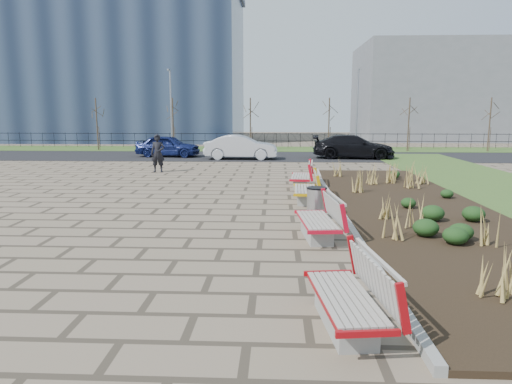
{
  "coord_description": "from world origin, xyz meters",
  "views": [
    {
      "loc": [
        2.04,
        -8.82,
        2.99
      ],
      "look_at": [
        1.5,
        3.0,
        0.9
      ],
      "focal_mm": 32.0,
      "sensor_mm": 36.0,
      "label": 1
    }
  ],
  "objects_px": {
    "bench_d": "(301,175)",
    "car_blue": "(168,146)",
    "litter_bin": "(317,203)",
    "bench_b": "(317,218)",
    "lamp_west": "(171,111)",
    "pedestrian": "(158,153)",
    "car_black": "(353,147)",
    "lamp_east": "(357,111)",
    "bench_a": "(345,293)",
    "car_silver": "(241,147)",
    "bench_c": "(305,187)"
  },
  "relations": [
    {
      "from": "car_blue",
      "to": "car_black",
      "type": "distance_m",
      "value": 12.22
    },
    {
      "from": "bench_a",
      "to": "car_blue",
      "type": "relative_size",
      "value": 0.5
    },
    {
      "from": "car_blue",
      "to": "lamp_west",
      "type": "height_order",
      "value": "lamp_west"
    },
    {
      "from": "bench_c",
      "to": "car_black",
      "type": "bearing_deg",
      "value": 77.02
    },
    {
      "from": "car_black",
      "to": "bench_d",
      "type": "bearing_deg",
      "value": 166.27
    },
    {
      "from": "bench_b",
      "to": "litter_bin",
      "type": "bearing_deg",
      "value": 79.49
    },
    {
      "from": "bench_a",
      "to": "bench_d",
      "type": "relative_size",
      "value": 1.0
    },
    {
      "from": "bench_b",
      "to": "car_black",
      "type": "relative_size",
      "value": 0.4
    },
    {
      "from": "bench_d",
      "to": "pedestrian",
      "type": "distance_m",
      "value": 8.13
    },
    {
      "from": "bench_b",
      "to": "car_blue",
      "type": "bearing_deg",
      "value": 107.15
    },
    {
      "from": "lamp_east",
      "to": "bench_c",
      "type": "bearing_deg",
      "value": -104.2
    },
    {
      "from": "bench_b",
      "to": "bench_d",
      "type": "height_order",
      "value": "same"
    },
    {
      "from": "car_black",
      "to": "car_blue",
      "type": "bearing_deg",
      "value": 92.59
    },
    {
      "from": "bench_b",
      "to": "pedestrian",
      "type": "relative_size",
      "value": 1.11
    },
    {
      "from": "bench_b",
      "to": "lamp_east",
      "type": "relative_size",
      "value": 0.35
    },
    {
      "from": "litter_bin",
      "to": "car_blue",
      "type": "distance_m",
      "value": 19.51
    },
    {
      "from": "pedestrian",
      "to": "lamp_east",
      "type": "xyz_separation_m",
      "value": [
        11.88,
        12.38,
        2.09
      ]
    },
    {
      "from": "car_silver",
      "to": "bench_d",
      "type": "bearing_deg",
      "value": -162.63
    },
    {
      "from": "bench_d",
      "to": "lamp_east",
      "type": "height_order",
      "value": "lamp_east"
    },
    {
      "from": "lamp_west",
      "to": "bench_d",
      "type": "bearing_deg",
      "value": -61.66
    },
    {
      "from": "bench_a",
      "to": "lamp_east",
      "type": "distance_m",
      "value": 29.32
    },
    {
      "from": "lamp_west",
      "to": "car_silver",
      "type": "bearing_deg",
      "value": -45.97
    },
    {
      "from": "bench_d",
      "to": "car_blue",
      "type": "xyz_separation_m",
      "value": [
        -8.24,
        12.14,
        0.24
      ]
    },
    {
      "from": "bench_b",
      "to": "bench_c",
      "type": "relative_size",
      "value": 1.0
    },
    {
      "from": "bench_c",
      "to": "bench_d",
      "type": "xyz_separation_m",
      "value": [
        0.0,
        3.07,
        0.0
      ]
    },
    {
      "from": "bench_c",
      "to": "pedestrian",
      "type": "bearing_deg",
      "value": 135.19
    },
    {
      "from": "car_blue",
      "to": "lamp_east",
      "type": "bearing_deg",
      "value": -65.15
    },
    {
      "from": "lamp_east",
      "to": "car_blue",
      "type": "bearing_deg",
      "value": -161.03
    },
    {
      "from": "bench_d",
      "to": "car_silver",
      "type": "height_order",
      "value": "car_silver"
    },
    {
      "from": "pedestrian",
      "to": "car_silver",
      "type": "height_order",
      "value": "pedestrian"
    },
    {
      "from": "lamp_west",
      "to": "pedestrian",
      "type": "bearing_deg",
      "value": -80.3
    },
    {
      "from": "bench_a",
      "to": "pedestrian",
      "type": "height_order",
      "value": "pedestrian"
    },
    {
      "from": "car_black",
      "to": "pedestrian",
      "type": "bearing_deg",
      "value": 129.0
    },
    {
      "from": "litter_bin",
      "to": "car_silver",
      "type": "bearing_deg",
      "value": 101.89
    },
    {
      "from": "pedestrian",
      "to": "lamp_west",
      "type": "height_order",
      "value": "lamp_west"
    },
    {
      "from": "lamp_west",
      "to": "lamp_east",
      "type": "distance_m",
      "value": 14.0
    },
    {
      "from": "bench_a",
      "to": "litter_bin",
      "type": "bearing_deg",
      "value": 81.52
    },
    {
      "from": "bench_c",
      "to": "pedestrian",
      "type": "height_order",
      "value": "pedestrian"
    },
    {
      "from": "litter_bin",
      "to": "lamp_east",
      "type": "distance_m",
      "value": 22.82
    },
    {
      "from": "litter_bin",
      "to": "lamp_east",
      "type": "height_order",
      "value": "lamp_east"
    },
    {
      "from": "bench_b",
      "to": "lamp_east",
      "type": "height_order",
      "value": "lamp_east"
    },
    {
      "from": "bench_b",
      "to": "car_blue",
      "type": "relative_size",
      "value": 0.5
    },
    {
      "from": "bench_b",
      "to": "lamp_east",
      "type": "distance_m",
      "value": 24.84
    },
    {
      "from": "bench_b",
      "to": "car_blue",
      "type": "xyz_separation_m",
      "value": [
        -8.24,
        19.65,
        0.24
      ]
    },
    {
      "from": "litter_bin",
      "to": "pedestrian",
      "type": "bearing_deg",
      "value": 125.84
    },
    {
      "from": "bench_a",
      "to": "lamp_east",
      "type": "relative_size",
      "value": 0.35
    },
    {
      "from": "bench_a",
      "to": "car_silver",
      "type": "bearing_deg",
      "value": 91.11
    },
    {
      "from": "litter_bin",
      "to": "car_blue",
      "type": "xyz_separation_m",
      "value": [
        -8.41,
        17.6,
        0.3
      ]
    },
    {
      "from": "bench_d",
      "to": "car_blue",
      "type": "distance_m",
      "value": 14.67
    },
    {
      "from": "bench_b",
      "to": "lamp_west",
      "type": "distance_m",
      "value": 25.94
    }
  ]
}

